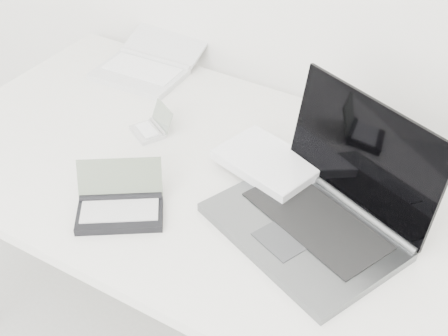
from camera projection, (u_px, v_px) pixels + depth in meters
The scene contains 5 objects.
desk at pixel (244, 198), 1.46m from camera, with size 1.60×0.80×0.73m.
laptop_large at pixel (309, 198), 1.33m from camera, with size 0.54×0.44×0.26m.
netbook_open_white at pixel (148, 64), 1.83m from camera, with size 0.26×0.33×0.07m.
pda_silver at pixel (152, 128), 1.58m from camera, with size 0.12×0.12×0.07m.
palmtop_charcoal at pixel (120, 205), 1.35m from camera, with size 0.23×0.22×0.10m.
Camera 1 is at (0.53, 0.59, 1.66)m, focal length 50.00 mm.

